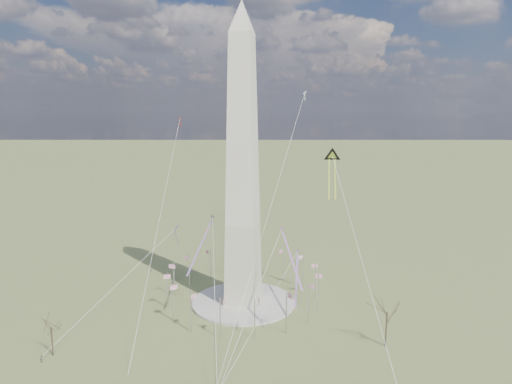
% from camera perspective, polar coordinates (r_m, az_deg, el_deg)
% --- Properties ---
extents(ground, '(2000.00, 2000.00, 0.00)m').
position_cam_1_polar(ground, '(164.80, -1.59, -13.70)').
color(ground, '#5B6532').
rests_on(ground, ground).
extents(plaza, '(36.00, 36.00, 0.80)m').
position_cam_1_polar(plaza, '(164.63, -1.59, -13.58)').
color(plaza, '#B8B3A8').
rests_on(plaza, ground).
extents(washington_monument, '(15.56, 15.56, 100.00)m').
position_cam_1_polar(washington_monument, '(151.71, -1.68, 3.07)').
color(washington_monument, '#BDB79F').
rests_on(washington_monument, plaza).
extents(flagpole_ring, '(54.40, 54.40, 13.00)m').
position_cam_1_polar(flagpole_ring, '(161.97, -1.60, -11.35)').
color(flagpole_ring, silver).
rests_on(flagpole_ring, ground).
extents(tree_near, '(8.94, 8.94, 15.64)m').
position_cam_1_polar(tree_near, '(138.45, 16.08, -13.94)').
color(tree_near, '#413427').
rests_on(tree_near, ground).
extents(tree_far, '(7.11, 7.11, 12.44)m').
position_cam_1_polar(tree_far, '(141.47, -24.27, -14.95)').
color(tree_far, '#413427').
rests_on(tree_far, ground).
extents(person_west, '(1.15, 1.05, 1.93)m').
position_cam_1_polar(person_west, '(142.79, -25.21, -18.33)').
color(person_west, gray).
rests_on(person_west, ground).
extents(kite_delta_black, '(6.81, 18.09, 14.90)m').
position_cam_1_polar(kite_delta_black, '(155.79, 9.51, 4.14)').
color(kite_delta_black, black).
rests_on(kite_delta_black, ground).
extents(kite_diamond_purple, '(1.88, 2.78, 8.44)m').
position_cam_1_polar(kite_diamond_purple, '(176.16, -9.96, -4.74)').
color(kite_diamond_purple, '#441B7D').
rests_on(kite_diamond_purple, ground).
extents(kite_streamer_left, '(10.37, 18.40, 13.82)m').
position_cam_1_polar(kite_streamer_left, '(139.53, 4.11, -7.21)').
color(kite_streamer_left, '#E04A23').
rests_on(kite_streamer_left, ground).
extents(kite_streamer_mid, '(2.62, 21.97, 15.08)m').
position_cam_1_polar(kite_streamer_mid, '(154.44, -6.49, -5.54)').
color(kite_streamer_mid, '#E04A23').
rests_on(kite_streamer_mid, ground).
extents(kite_streamer_right, '(3.52, 19.63, 13.49)m').
position_cam_1_polar(kite_streamer_right, '(158.12, 5.14, -9.76)').
color(kite_streamer_right, '#E04A23').
rests_on(kite_streamer_right, ground).
extents(kite_small_red, '(1.43, 1.52, 4.27)m').
position_cam_1_polar(kite_small_red, '(188.98, -9.48, 8.94)').
color(kite_small_red, red).
rests_on(kite_small_red, ground).
extents(kite_small_white, '(1.63, 1.44, 4.31)m').
position_cam_1_polar(kite_small_white, '(198.99, 6.14, 12.15)').
color(kite_small_white, white).
rests_on(kite_small_white, ground).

